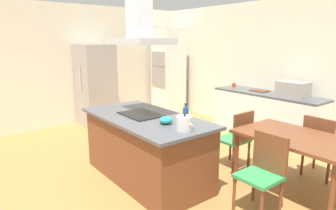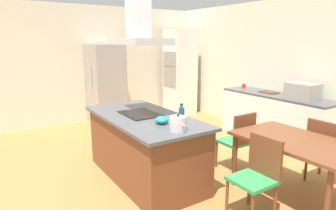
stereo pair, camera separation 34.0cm
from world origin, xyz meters
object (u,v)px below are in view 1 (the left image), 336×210
coffee_mug_red (234,85)px  cutting_board (259,91)px  wall_oven_stack (168,71)px  countertop_microwave (293,89)px  dining_table (296,142)px  tea_kettle (185,123)px  mixing_bowl (166,120)px  chair_facing_island (264,168)px  cooktop (141,114)px  olive_oil_bottle (186,115)px  range_hood (139,25)px  chair_at_left_end (237,136)px  refrigerator (96,85)px  chair_facing_back_wall (321,143)px

coffee_mug_red → cutting_board: bearing=-1.5°
cutting_board → wall_oven_stack: size_ratio=0.15×
countertop_microwave → dining_table: 1.94m
tea_kettle → mixing_bowl: bearing=-179.3°
chair_facing_island → cooktop: bearing=-159.3°
cooktop → coffee_mug_red: (-0.82, 2.95, 0.04)m
olive_oil_bottle → cutting_board: 2.87m
cooktop → mixing_bowl: mixing_bowl is taller
tea_kettle → chair_facing_island: 1.01m
range_hood → mixing_bowl: bearing=-0.2°
mixing_bowl → dining_table: 1.65m
mixing_bowl → countertop_microwave: (0.02, 2.88, 0.09)m
wall_oven_stack → tea_kettle: bearing=-35.5°
chair_at_left_end → olive_oil_bottle: bearing=-87.8°
cooktop → chair_at_left_end: bearing=62.1°
cooktop → mixing_bowl: bearing=-0.2°
refrigerator → dining_table: refrigerator is taller
dining_table → coffee_mug_red: bearing=145.0°
olive_oil_bottle → cutting_board: bearing=107.5°
tea_kettle → refrigerator: bearing=170.6°
countertop_microwave → cutting_board: bearing=176.1°
chair_facing_back_wall → chair_facing_island: bearing=-90.0°
cooktop → chair_facing_island: (1.58, 0.60, -0.40)m
wall_oven_stack → refrigerator: (-0.08, -2.02, -0.19)m
chair_facing_back_wall → chair_facing_island: (0.00, -1.33, 0.00)m
countertop_microwave → coffee_mug_red: countertop_microwave is taller
chair_at_left_end → mixing_bowl: bearing=-94.6°
refrigerator → chair_at_left_end: 3.61m
chair_facing_island → wall_oven_stack: bearing=154.9°
wall_oven_stack → range_hood: bearing=-43.5°
chair_facing_island → chair_at_left_end: 1.13m
olive_oil_bottle → countertop_microwave: size_ratio=0.51×
olive_oil_bottle → cutting_board: olive_oil_bottle is taller
cooktop → chair_facing_island: size_ratio=0.67×
coffee_mug_red → range_hood: 3.27m
wall_oven_stack → countertop_microwave: bearing=4.0°
chair_facing_island → countertop_microwave: bearing=113.6°
wall_oven_stack → chair_facing_back_wall: wall_oven_stack is taller
refrigerator → chair_at_left_end: (3.53, 0.64, -0.40)m
coffee_mug_red → wall_oven_stack: 1.99m
chair_facing_back_wall → chair_facing_island: size_ratio=1.00×
coffee_mug_red → wall_oven_stack: size_ratio=0.04×
chair_facing_island → chair_at_left_end: same height
cooktop → cutting_board: cutting_board is taller
coffee_mug_red → range_hood: bearing=-74.4°
countertop_microwave → wall_oven_stack: wall_oven_stack is taller
coffee_mug_red → chair_facing_island: (2.40, -2.35, -0.44)m
wall_oven_stack → chair_at_left_end: (3.45, -1.38, -0.59)m
cutting_board → chair_facing_island: 2.93m
refrigerator → tea_kettle: bearing=-9.4°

